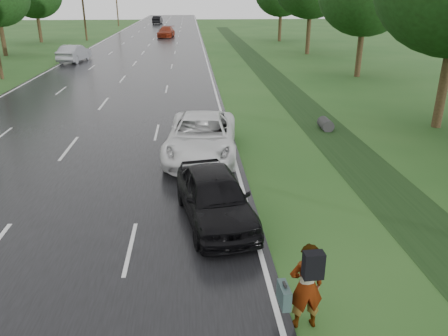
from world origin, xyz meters
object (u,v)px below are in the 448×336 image
object	(u,v)px
pedestrian	(305,285)
white_pickup	(201,136)
silver_sedan	(74,53)
dark_sedan	(215,196)

from	to	relation	value
pedestrian	white_pickup	world-z (taller)	pedestrian
silver_sedan	dark_sedan	bearing A→B (deg)	118.14
pedestrian	white_pickup	distance (m)	9.82
dark_sedan	white_pickup	bearing A→B (deg)	82.57
pedestrian	white_pickup	bearing A→B (deg)	-83.43
pedestrian	dark_sedan	distance (m)	4.57
white_pickup	dark_sedan	xyz separation A→B (m)	(0.22, -5.35, -0.06)
white_pickup	silver_sedan	xyz separation A→B (m)	(-11.30, 27.02, -0.02)
pedestrian	silver_sedan	distance (m)	38.93
pedestrian	white_pickup	size ratio (longest dim) A/B	0.32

